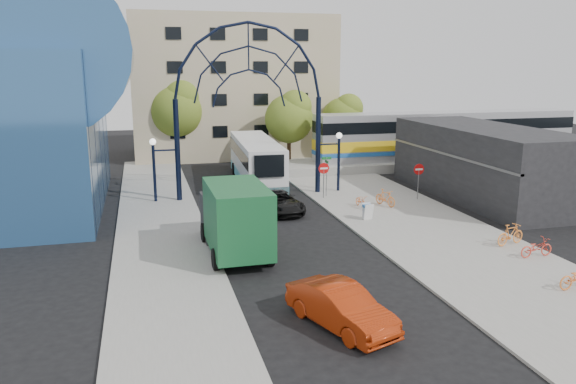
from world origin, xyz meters
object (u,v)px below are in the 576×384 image
object	(u,v)px
city_bus	(256,161)
tree_north_b	(177,108)
stop_sign	(324,172)
train_car	(446,135)
red_sedan	(341,307)
do_not_enter_sign	(419,173)
bike_near_b	(385,198)
bike_far_b	(511,234)
street_name_sign	(327,168)
black_suv	(280,202)
green_truck	(234,218)
tree_north_c	(344,116)
bike_near_a	(361,201)
tree_north_a	(290,116)
gateway_arch	(249,75)
bike_far_a	(536,248)
sandwich_board	(368,209)

from	to	relation	value
city_bus	tree_north_b	bearing A→B (deg)	118.27
stop_sign	train_car	size ratio (longest dim) A/B	0.10
city_bus	red_sedan	world-z (taller)	city_bus
do_not_enter_sign	bike_near_b	distance (m)	3.45
stop_sign	bike_far_b	bearing A→B (deg)	-64.11
street_name_sign	city_bus	bearing A→B (deg)	122.44
bike_near_b	black_suv	bearing A→B (deg)	156.14
train_car	stop_sign	bearing A→B (deg)	-146.66
green_truck	tree_north_c	bearing A→B (deg)	58.88
do_not_enter_sign	tree_north_c	distance (m)	18.11
stop_sign	bike_far_b	size ratio (longest dim) A/B	1.35
bike_near_a	tree_north_a	bearing A→B (deg)	89.21
stop_sign	train_car	distance (m)	18.22
street_name_sign	gateway_arch	bearing A→B (deg)	164.93
stop_sign	tree_north_a	bearing A→B (deg)	84.58
bike_far_b	train_car	bearing A→B (deg)	-36.22
gateway_arch	black_suv	bearing A→B (deg)	-77.73
do_not_enter_sign	tree_north_c	bearing A→B (deg)	86.42
tree_north_c	green_truck	world-z (taller)	tree_north_c
train_car	do_not_enter_sign	bearing A→B (deg)	-126.87
red_sedan	bike_near_a	xyz separation A→B (m)	(7.09, 15.69, -0.25)
bike_near_a	bike_far_a	distance (m)	12.16
train_car	tree_north_b	size ratio (longest dim) A/B	3.14
street_name_sign	tree_north_b	xyz separation A→B (m)	(-9.08, 17.33, 3.14)
sandwich_board	tree_north_a	distance (m)	20.33
tree_north_b	bike_far_b	size ratio (longest dim) A/B	4.31
tree_north_a	green_truck	distance (m)	25.54
red_sedan	do_not_enter_sign	bearing A→B (deg)	34.65
city_bus	bike_far_b	world-z (taller)	city_bus
train_car	red_sedan	distance (m)	35.55
street_name_sign	bike_far_a	bearing A→B (deg)	-69.19
green_truck	red_sedan	world-z (taller)	green_truck
sandwich_board	black_suv	size ratio (longest dim) A/B	0.21
tree_north_c	city_bus	world-z (taller)	tree_north_c
red_sedan	bike_far_b	world-z (taller)	red_sedan
train_car	bike_near_a	world-z (taller)	train_car
green_truck	red_sedan	distance (m)	9.41
tree_north_c	bike_near_b	size ratio (longest dim) A/B	3.56
sandwich_board	train_car	distance (m)	21.65
train_car	gateway_arch	bearing A→B (deg)	-158.20
black_suv	tree_north_c	bearing A→B (deg)	52.47
do_not_enter_sign	tree_north_a	bearing A→B (deg)	107.03
train_car	street_name_sign	bearing A→B (deg)	-147.58
tree_north_a	bike_near_a	world-z (taller)	tree_north_a
bike_far_b	bike_near_a	bearing A→B (deg)	11.68
bike_far_a	bike_far_b	distance (m)	1.94
stop_sign	bike_near_b	size ratio (longest dim) A/B	1.37
black_suv	bike_far_b	size ratio (longest dim) A/B	2.56
black_suv	bike_near_b	distance (m)	7.06
tree_north_b	tree_north_c	bearing A→B (deg)	-7.12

